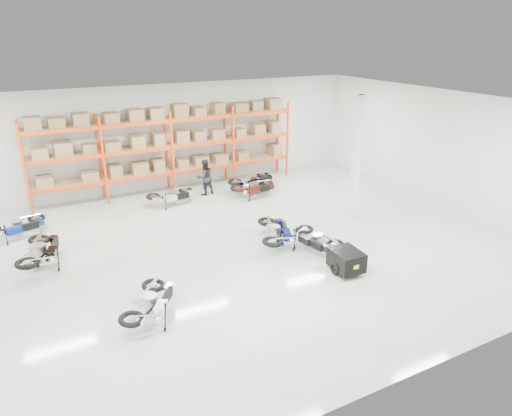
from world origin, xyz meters
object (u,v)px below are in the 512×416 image
moto_blue_centre (277,228)px  moto_black_far_left (41,247)px  trailer (346,260)px  moto_back_b (172,193)px  person_back (205,177)px  moto_back_a (16,223)px  moto_silver_left (151,299)px  moto_back_d (254,185)px  moto_touring_right (315,236)px  moto_back_c (253,177)px

moto_blue_centre → moto_black_far_left: (-6.88, 2.02, 0.01)m
trailer → moto_back_b: size_ratio=0.96×
moto_black_far_left → trailer: 8.98m
moto_black_far_left → person_back: 7.57m
moto_back_b → trailer: bearing=-167.6°
trailer → person_back: 8.28m
moto_blue_centre → moto_back_a: 8.77m
moto_silver_left → moto_black_far_left: size_ratio=0.93×
moto_back_d → person_back: person_back is taller
moto_back_a → moto_black_far_left: bearing=178.4°
moto_silver_left → moto_back_b: size_ratio=1.05×
moto_black_far_left → trailer: (7.75, -4.54, -0.19)m
moto_touring_right → moto_back_b: 6.66m
moto_back_d → moto_back_b: bearing=78.2°
moto_black_far_left → moto_back_c: size_ratio=1.00×
moto_touring_right → person_back: (-1.12, 6.60, 0.26)m
person_back → moto_back_d: bearing=136.5°
moto_black_far_left → moto_back_b: 5.88m
trailer → person_back: person_back is taller
moto_blue_centre → moto_touring_right: (0.87, -0.93, -0.07)m
moto_blue_centre → moto_back_c: moto_back_c is taller
moto_back_d → moto_back_c: bearing=-22.4°
moto_silver_left → moto_black_far_left: (-2.16, 4.18, 0.04)m
moto_blue_centre → trailer: 2.68m
trailer → moto_back_c: size_ratio=0.85×
moto_silver_left → moto_back_d: size_ratio=1.04×
moto_blue_centre → person_back: (-0.25, 5.67, 0.19)m
moto_silver_left → moto_back_b: bearing=-76.4°
moto_silver_left → moto_back_c: (6.51, 7.39, 0.04)m
moto_blue_centre → moto_silver_left: 5.19m
moto_back_a → person_back: 7.34m
moto_blue_centre → moto_silver_left: moto_blue_centre is taller
moto_back_c → person_back: bearing=63.3°
moto_back_a → moto_back_d: (8.98, -0.10, -0.00)m
moto_silver_left → moto_back_a: 7.26m
moto_black_far_left → moto_touring_right: moto_black_far_left is taller
moto_blue_centre → moto_back_c: 5.53m
moto_silver_left → moto_back_c: bearing=-96.6°
moto_silver_left → moto_back_b: (2.82, 7.29, -0.03)m
moto_black_far_left → moto_touring_right: (7.75, -2.95, -0.08)m
moto_black_far_left → moto_back_a: 2.60m
moto_back_b → moto_black_far_left: bearing=114.5°
moto_blue_centre → moto_silver_left: size_ratio=1.07×
moto_black_far_left → moto_back_c: moto_black_far_left is taller
moto_back_b → moto_back_c: 3.69m
moto_back_a → moto_back_c: 9.32m
moto_back_b → moto_back_c: size_ratio=0.88×
moto_touring_right → moto_back_d: moto_back_d is taller
moto_blue_centre → moto_touring_right: bearing=155.8°
moto_back_d → moto_touring_right: bearing=173.1°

